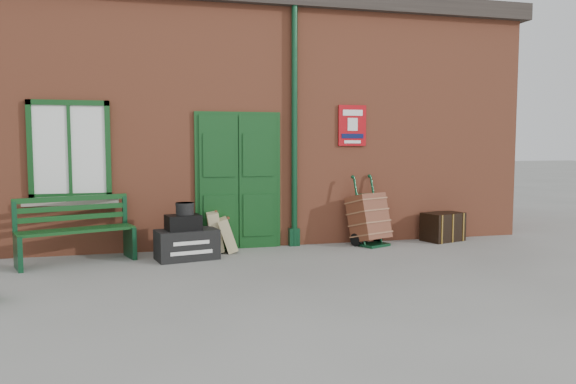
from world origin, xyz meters
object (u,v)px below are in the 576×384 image
object	(u,v)px
bench	(75,228)
houdini_trunk	(187,244)
dark_trunk	(443,227)
porter_trolley	(369,219)

from	to	relation	value
bench	houdini_trunk	bearing A→B (deg)	-24.64
houdini_trunk	dark_trunk	size ratio (longest dim) A/B	1.29
porter_trolley	dark_trunk	size ratio (longest dim) A/B	1.68
bench	porter_trolley	world-z (taller)	porter_trolley
dark_trunk	porter_trolley	bearing A→B (deg)	164.59
bench	houdini_trunk	xyz separation A→B (m)	(1.60, -0.18, -0.28)
bench	porter_trolley	bearing A→B (deg)	-15.13
bench	dark_trunk	bearing A→B (deg)	-15.29
bench	porter_trolley	xyz separation A→B (m)	(4.71, 0.24, -0.05)
porter_trolley	dark_trunk	world-z (taller)	porter_trolley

